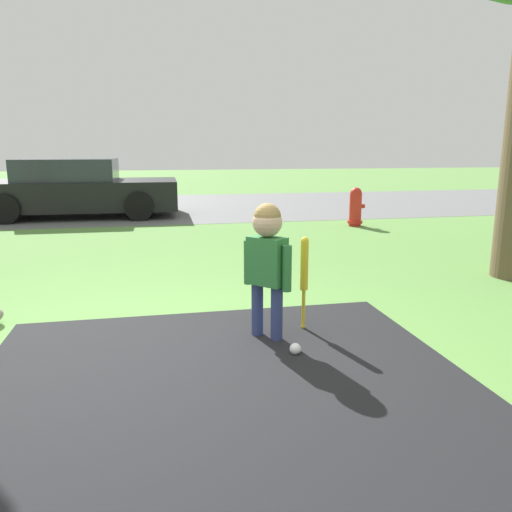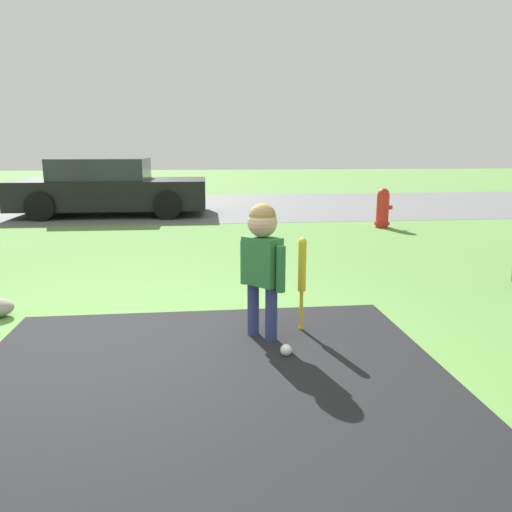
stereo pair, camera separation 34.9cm
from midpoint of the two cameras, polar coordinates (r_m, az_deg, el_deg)
The scene contains 7 objects.
ground_plane at distance 3.41m, azimuth -9.82°, elevation -11.82°, with size 60.00×60.00×0.00m, color #5B8C42.
street_strip at distance 12.29m, azimuth -7.49°, elevation 5.68°, with size 40.00×6.00×0.01m.
child at distance 3.58m, azimuth 3.51°, elevation 0.42°, with size 0.30×0.32×1.00m.
baseball_bat at distance 3.80m, azimuth 7.90°, elevation -1.69°, with size 0.06×0.06×0.73m.
sports_ball at distance 3.46m, azimuth 6.40°, elevation -10.68°, with size 0.08×0.08×0.08m.
fire_hydrant at distance 9.18m, azimuth 15.35°, elevation 5.28°, with size 0.30×0.27×0.69m.
parked_car at distance 10.98m, azimuth -15.50°, elevation 7.48°, with size 3.94×2.00×1.17m.
Camera 2 is at (0.39, -3.14, 1.38)m, focal length 35.00 mm.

